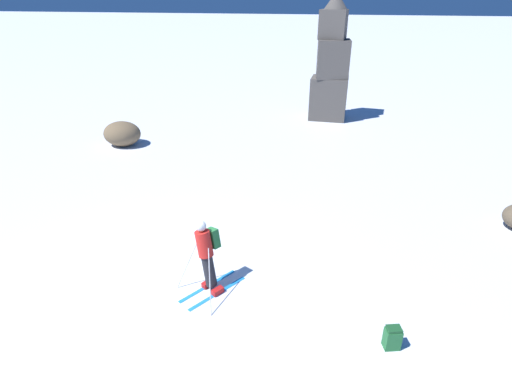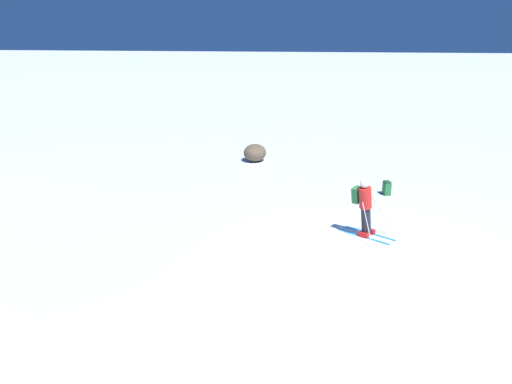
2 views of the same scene
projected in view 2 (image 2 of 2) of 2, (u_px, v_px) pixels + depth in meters
ground_plane at (368, 251)px, 12.99m from camera, size 300.00×300.00×0.00m
skier at (365, 204)px, 13.64m from camera, size 1.47×1.62×1.74m
spare_backpack at (387, 188)px, 17.49m from camera, size 0.35×0.30×0.50m
exposed_boulder_0 at (255, 153)px, 22.11m from camera, size 1.17×1.00×0.76m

